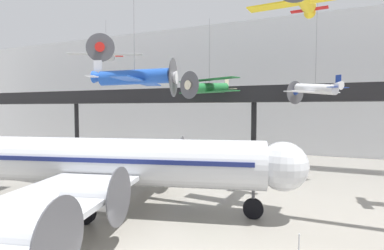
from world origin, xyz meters
The scene contains 8 objects.
hangar_back_wall centered at (0.00, 40.11, 10.61)m, with size 140.00×3.00×21.22m.
mezzanine_walkway centered at (0.00, 28.28, 8.21)m, with size 110.00×3.20×9.87m.
airliner_silver_main centered at (-6.14, 6.58, 3.40)m, with size 27.96×32.34×9.53m.
suspended_plane_blue_trainer centered at (-6.03, 10.96, 9.62)m, with size 7.36×8.83×9.78m.
suspended_plane_silver_racer centered at (-16.44, 20.29, 14.06)m, with size 8.57×7.63×5.60m.
suspended_plane_white_twin centered at (7.45, 22.74, 9.02)m, with size 5.80×6.16×10.21m.
suspended_plane_green_biplane centered at (-4.42, 24.33, 9.58)m, with size 8.61×7.52×9.61m.
stanchion_barrier centered at (7.18, 5.24, 0.33)m, with size 0.36×0.36×1.08m.
Camera 1 is at (7.99, -9.76, 7.12)m, focal length 28.00 mm.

